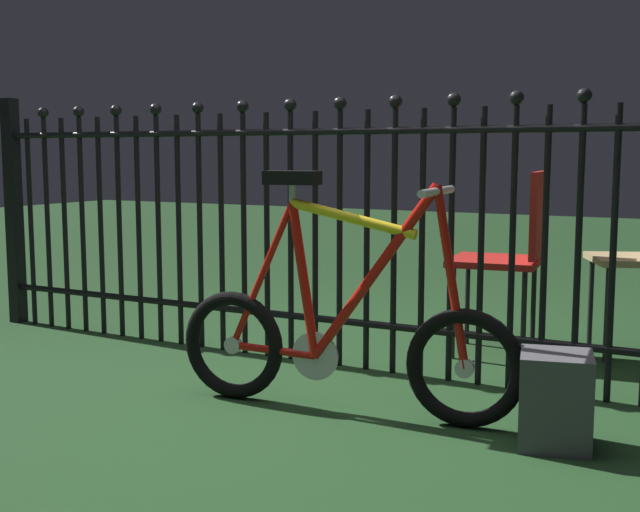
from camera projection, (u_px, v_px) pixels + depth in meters
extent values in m
plane|color=#1F411F|center=(258.00, 405.00, 3.08)|extent=(20.00, 20.00, 0.00)
cylinder|color=black|center=(15.00, 222.00, 4.53)|extent=(0.03, 0.03, 1.12)
sphere|color=black|center=(10.00, 114.00, 4.46)|extent=(0.06, 0.06, 0.06)
cylinder|color=black|center=(31.00, 223.00, 4.47)|extent=(0.03, 0.03, 1.12)
cylinder|color=black|center=(48.00, 224.00, 4.41)|extent=(0.03, 0.03, 1.12)
sphere|color=black|center=(43.00, 113.00, 4.34)|extent=(0.06, 0.06, 0.06)
cylinder|color=black|center=(65.00, 225.00, 4.36)|extent=(0.03, 0.03, 1.12)
cylinder|color=black|center=(83.00, 226.00, 4.30)|extent=(0.03, 0.03, 1.12)
sphere|color=black|center=(78.00, 112.00, 4.22)|extent=(0.06, 0.06, 0.06)
cylinder|color=black|center=(101.00, 227.00, 4.24)|extent=(0.03, 0.03, 1.12)
cylinder|color=black|center=(119.00, 228.00, 4.18)|extent=(0.03, 0.03, 1.12)
sphere|color=black|center=(116.00, 110.00, 4.11)|extent=(0.06, 0.06, 0.06)
cylinder|color=black|center=(139.00, 229.00, 4.12)|extent=(0.03, 0.03, 1.12)
cylinder|color=black|center=(159.00, 230.00, 4.06)|extent=(0.03, 0.03, 1.12)
sphere|color=black|center=(156.00, 109.00, 3.99)|extent=(0.06, 0.06, 0.06)
cylinder|color=black|center=(179.00, 231.00, 4.00)|extent=(0.03, 0.03, 1.12)
cylinder|color=black|center=(200.00, 232.00, 3.94)|extent=(0.03, 0.03, 1.12)
sphere|color=black|center=(198.00, 108.00, 3.87)|extent=(0.06, 0.06, 0.06)
cylinder|color=black|center=(222.00, 234.00, 3.88)|extent=(0.03, 0.03, 1.12)
cylinder|color=black|center=(244.00, 235.00, 3.82)|extent=(0.03, 0.03, 1.12)
sphere|color=black|center=(242.00, 106.00, 3.75)|extent=(0.06, 0.06, 0.06)
cylinder|color=black|center=(267.00, 236.00, 3.76)|extent=(0.03, 0.03, 1.12)
cylinder|color=black|center=(291.00, 237.00, 3.70)|extent=(0.03, 0.03, 1.12)
sphere|color=black|center=(290.00, 105.00, 3.63)|extent=(0.06, 0.06, 0.06)
cylinder|color=black|center=(315.00, 239.00, 3.65)|extent=(0.03, 0.03, 1.12)
cylinder|color=black|center=(341.00, 240.00, 3.59)|extent=(0.03, 0.03, 1.12)
sphere|color=black|center=(341.00, 103.00, 3.51)|extent=(0.06, 0.06, 0.06)
cylinder|color=black|center=(367.00, 242.00, 3.53)|extent=(0.03, 0.03, 1.12)
cylinder|color=black|center=(394.00, 243.00, 3.47)|extent=(0.03, 0.03, 1.12)
sphere|color=black|center=(395.00, 102.00, 3.39)|extent=(0.06, 0.06, 0.06)
cylinder|color=black|center=(422.00, 245.00, 3.41)|extent=(0.03, 0.03, 1.12)
cylinder|color=black|center=(451.00, 246.00, 3.35)|extent=(0.03, 0.03, 1.12)
sphere|color=black|center=(454.00, 100.00, 3.28)|extent=(0.06, 0.06, 0.06)
cylinder|color=black|center=(481.00, 248.00, 3.29)|extent=(0.03, 0.03, 1.12)
cylinder|color=black|center=(512.00, 250.00, 3.23)|extent=(0.03, 0.03, 1.12)
sphere|color=black|center=(517.00, 98.00, 3.16)|extent=(0.06, 0.06, 0.06)
cylinder|color=black|center=(544.00, 252.00, 3.17)|extent=(0.03, 0.03, 1.12)
cylinder|color=black|center=(578.00, 254.00, 3.11)|extent=(0.03, 0.03, 1.12)
sphere|color=black|center=(584.00, 96.00, 3.04)|extent=(0.06, 0.06, 0.06)
cylinder|color=black|center=(613.00, 256.00, 3.05)|extent=(0.03, 0.03, 1.12)
cylinder|color=black|center=(339.00, 321.00, 3.63)|extent=(4.02, 0.03, 0.03)
cylinder|color=black|center=(340.00, 131.00, 3.53)|extent=(4.02, 0.03, 0.03)
cube|color=black|center=(14.00, 212.00, 4.53)|extent=(0.07, 0.07, 1.23)
torus|color=black|center=(233.00, 345.00, 3.15)|extent=(0.42, 0.10, 0.42)
cylinder|color=silver|center=(233.00, 345.00, 3.15)|extent=(0.07, 0.04, 0.07)
torus|color=black|center=(465.00, 368.00, 2.81)|extent=(0.42, 0.10, 0.42)
cylinder|color=silver|center=(465.00, 368.00, 2.81)|extent=(0.07, 0.04, 0.07)
cylinder|color=red|center=(374.00, 274.00, 2.90)|extent=(0.48, 0.08, 0.65)
cylinder|color=yellow|center=(352.00, 218.00, 2.90)|extent=(0.47, 0.08, 0.14)
cylinder|color=red|center=(304.00, 280.00, 3.00)|extent=(0.13, 0.05, 0.57)
cylinder|color=red|center=(273.00, 350.00, 3.09)|extent=(0.34, 0.06, 0.04)
cylinder|color=red|center=(262.00, 276.00, 3.07)|extent=(0.27, 0.05, 0.56)
cylinder|color=red|center=(451.00, 277.00, 2.79)|extent=(0.14, 0.04, 0.63)
cylinder|color=silver|center=(437.00, 188.00, 2.77)|extent=(0.03, 0.03, 0.02)
cylinder|color=silver|center=(437.00, 191.00, 2.78)|extent=(0.07, 0.40, 0.03)
cylinder|color=silver|center=(292.00, 193.00, 2.98)|extent=(0.03, 0.03, 0.07)
cube|color=black|center=(292.00, 178.00, 2.97)|extent=(0.21, 0.11, 0.05)
cylinder|color=silver|center=(315.00, 356.00, 3.02)|extent=(0.18, 0.03, 0.18)
cylinder|color=black|center=(453.00, 313.00, 3.76)|extent=(0.02, 0.02, 0.42)
cylinder|color=black|center=(467.00, 301.00, 4.05)|extent=(0.02, 0.02, 0.42)
cylinder|color=black|center=(524.00, 318.00, 3.64)|extent=(0.02, 0.02, 0.42)
cylinder|color=black|center=(533.00, 306.00, 3.93)|extent=(0.02, 0.02, 0.42)
cube|color=#A51E19|center=(495.00, 261.00, 3.82)|extent=(0.44, 0.44, 0.03)
cube|color=#A51E19|center=(538.00, 215.00, 3.72)|extent=(0.07, 0.38, 0.39)
cylinder|color=black|center=(607.00, 315.00, 3.68)|extent=(0.02, 0.02, 0.44)
cylinder|color=black|center=(591.00, 303.00, 3.97)|extent=(0.02, 0.02, 0.44)
cube|color=tan|center=(633.00, 259.00, 3.79)|extent=(0.49, 0.49, 0.03)
cube|color=#4C4C51|center=(555.00, 400.00, 2.64)|extent=(0.27, 0.27, 0.30)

